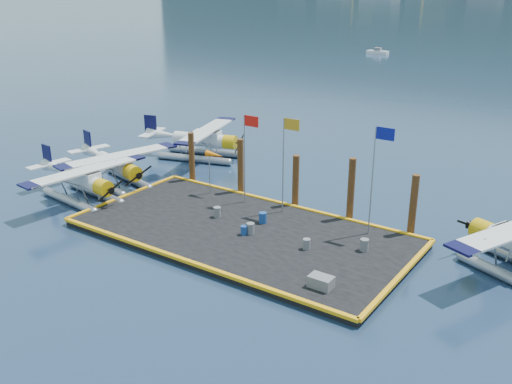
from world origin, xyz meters
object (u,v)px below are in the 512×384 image
seaplane_b (117,167)px  drum_4 (364,245)px  piling_3 (351,191)px  drum_2 (307,244)px  drum_3 (244,230)px  piling_0 (192,159)px  drum_5 (263,218)px  drum_0 (217,212)px  piling_1 (241,168)px  piling_4 (413,207)px  flagpole_yellow (286,151)px  seaplane_c (203,142)px  seaplane_a (84,183)px  drum_1 (250,228)px  flagpole_red (247,145)px  flagpole_blue (377,165)px  crate (321,282)px  piling_2 (296,183)px  windsock (214,156)px

seaplane_b → drum_4: (20.11, -0.41, -0.71)m
piling_3 → drum_2: bearing=-89.7°
seaplane_b → piling_3: piling_3 is taller
drum_3 → piling_0: piling_0 is taller
drum_5 → drum_0: bearing=-163.5°
piling_1 → piling_3: (8.50, 0.00, 0.05)m
drum_0 → piling_3: piling_3 is taller
drum_3 → piling_4: bearing=36.5°
flagpole_yellow → piling_4: flagpole_yellow is taller
seaplane_c → piling_4: 21.26m
drum_0 → drum_5: bearing=16.5°
seaplane_c → piling_1: 9.76m
drum_3 → drum_5: (-0.05, 2.07, 0.06)m
seaplane_a → drum_1: (13.01, 1.43, -0.69)m
seaplane_b → flagpole_red: 11.12m
drum_2 → flagpole_blue: 5.97m
seaplane_a → seaplane_c: 12.55m
seaplane_a → piling_4: (20.74, 7.01, 0.58)m
seaplane_c → flagpole_red: (9.72, -7.14, 2.87)m
crate → piling_3: size_ratio=0.27×
drum_1 → drum_5: bearing=99.7°
piling_2 → drum_4: bearing=-29.6°
drum_1 → windsock: (-5.80, 3.98, 2.50)m
drum_0 → seaplane_b: bearing=173.1°
drum_5 → flagpole_yellow: 4.39m
windsock → piling_0: size_ratio=0.78×
seaplane_a → drum_0: seaplane_a is taller
crate → windsock: bearing=149.7°
seaplane_a → seaplane_b: bearing=-163.6°
seaplane_a → piling_1: 10.84m
piling_0 → piling_2: (9.00, 0.00, -0.10)m
flagpole_blue → piling_0: size_ratio=1.62×
drum_3 → piling_0: size_ratio=0.14×
crate → flagpole_yellow: flagpole_yellow is taller
drum_0 → drum_4: (9.68, 0.85, 0.01)m
seaplane_a → flagpole_yellow: 14.36m
drum_3 → drum_0: bearing=157.6°
flagpole_yellow → piling_2: (-0.20, 1.60, -2.61)m
crate → flagpole_red: size_ratio=0.20×
piling_0 → piling_1: bearing=0.0°
drum_0 → drum_5: 3.02m
drum_0 → piling_1: 5.14m
seaplane_b → windsock: size_ratio=3.01×
drum_2 → piling_0: (-13.03, 5.49, 1.30)m
piling_1 → drum_3: bearing=-52.5°
windsock → piling_1: size_ratio=0.74×
piling_4 → drum_4: bearing=-108.0°
seaplane_a → drum_1: 13.10m
piling_2 → piling_3: (4.00, 0.00, 0.25)m
drum_0 → drum_3: 3.19m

